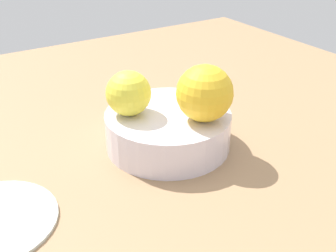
# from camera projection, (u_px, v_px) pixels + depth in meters

# --- Properties ---
(ground_plane) EXTENTS (1.10, 1.10, 0.02)m
(ground_plane) POSITION_uv_depth(u_px,v_px,m) (168.00, 151.00, 0.61)
(ground_plane) COLOR #997551
(fruit_bowl) EXTENTS (0.18, 0.18, 0.05)m
(fruit_bowl) POSITION_uv_depth(u_px,v_px,m) (168.00, 130.00, 0.60)
(fruit_bowl) COLOR silver
(fruit_bowl) RESTS_ON ground_plane
(orange_in_bowl_0) EXTENTS (0.08, 0.08, 0.08)m
(orange_in_bowl_0) POSITION_uv_depth(u_px,v_px,m) (205.00, 93.00, 0.55)
(orange_in_bowl_0) COLOR yellow
(orange_in_bowl_0) RESTS_ON fruit_bowl
(orange_in_bowl_1) EXTENTS (0.06, 0.06, 0.06)m
(orange_in_bowl_1) POSITION_uv_depth(u_px,v_px,m) (129.00, 93.00, 0.57)
(orange_in_bowl_1) COLOR yellow
(orange_in_bowl_1) RESTS_ON fruit_bowl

